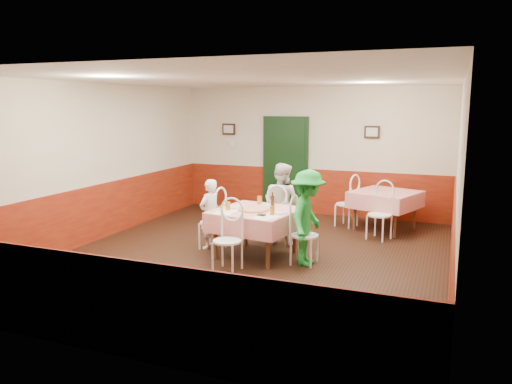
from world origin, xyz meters
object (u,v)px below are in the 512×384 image
at_px(glass_b, 272,211).
at_px(diner_left, 210,214).
at_px(chair_far, 280,218).
at_px(chair_second_b, 379,215).
at_px(pizza, 254,209).
at_px(wallet, 262,215).
at_px(chair_second_a, 347,204).
at_px(glass_c, 260,200).
at_px(chair_near, 227,241).
at_px(chair_left, 212,223).
at_px(diner_right, 308,218).
at_px(chair_right, 304,236).
at_px(glass_a, 228,206).
at_px(diner_far, 281,203).
at_px(second_table, 385,211).
at_px(beer_bottle, 272,200).
at_px(main_table, 256,233).

height_order(glass_b, diner_left, diner_left).
height_order(chair_far, chair_second_b, same).
distance_m(chair_far, glass_b, 1.20).
relative_size(pizza, glass_b, 3.38).
distance_m(pizza, wallet, 0.41).
bearing_deg(chair_second_a, glass_c, -6.92).
relative_size(chair_near, wallet, 8.18).
distance_m(chair_left, chair_second_a, 2.99).
bearing_deg(diner_right, chair_second_a, -1.93).
distance_m(chair_right, pizza, 0.92).
xyz_separation_m(chair_far, glass_a, (-0.52, -1.04, 0.38)).
distance_m(chair_right, glass_a, 1.30).
relative_size(chair_right, chair_near, 1.00).
relative_size(pizza, diner_far, 0.33).
xyz_separation_m(glass_a, diner_far, (0.52, 1.09, -0.12)).
xyz_separation_m(second_table, chair_second_a, (-0.75, 0.00, 0.08)).
bearing_deg(chair_left, beer_bottle, 111.47).
bearing_deg(beer_bottle, chair_near, -102.00).
distance_m(main_table, diner_right, 0.97).
height_order(second_table, beer_bottle, beer_bottle).
xyz_separation_m(glass_a, glass_c, (0.30, 0.62, 0.00)).
xyz_separation_m(chair_left, chair_right, (1.68, -0.23, 0.00)).
bearing_deg(diner_far, pizza, 95.70).
bearing_deg(chair_right, chair_left, 84.76).
distance_m(chair_near, diner_left, 1.25).
distance_m(second_table, chair_second_b, 0.75).
height_order(chair_second_a, glass_c, glass_c).
relative_size(second_table, chair_right, 1.24).
xyz_separation_m(chair_far, diner_far, (0.01, 0.05, 0.26)).
bearing_deg(chair_second_a, chair_right, 17.44).
distance_m(diner_left, diner_far, 1.28).
relative_size(chair_near, pizza, 1.91).
xyz_separation_m(chair_far, chair_second_a, (0.83, 1.67, 0.00)).
height_order(chair_near, diner_right, diner_right).
bearing_deg(glass_a, chair_near, -66.30).
distance_m(glass_a, beer_bottle, 0.79).
xyz_separation_m(chair_far, diner_left, (-1.01, -0.72, 0.14)).
height_order(chair_right, chair_second_a, same).
height_order(chair_far, beer_bottle, beer_bottle).
bearing_deg(glass_c, main_table, -76.34).
bearing_deg(glass_c, glass_a, -115.81).
bearing_deg(chair_far, chair_right, 125.96).
xyz_separation_m(chair_right, wallet, (-0.61, -0.25, 0.32)).
bearing_deg(wallet, diner_far, 103.03).
distance_m(chair_right, chair_far, 1.20).
xyz_separation_m(glass_a, glass_b, (0.77, -0.07, 0.00)).
distance_m(main_table, chair_near, 0.85).
bearing_deg(wallet, main_table, 131.04).
distance_m(chair_left, glass_c, 0.89).
bearing_deg(diner_left, beer_bottle, 121.99).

